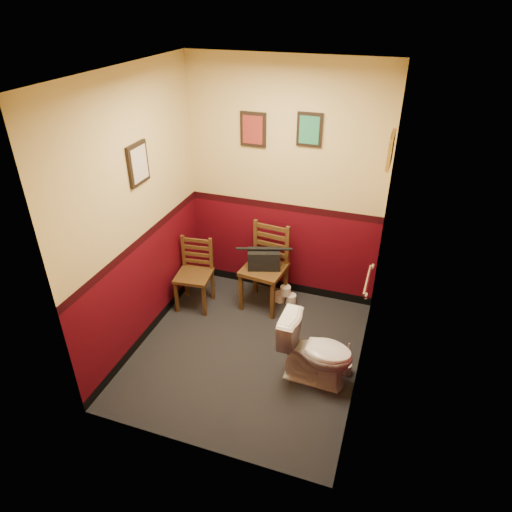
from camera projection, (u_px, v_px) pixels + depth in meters
The scene contains 17 objects.
floor at pixel (248, 351), 4.69m from camera, with size 2.20×2.40×0.00m, color black.
ceiling at pixel (245, 72), 3.32m from camera, with size 2.20×2.40×0.00m, color silver.
wall_back at pixel (284, 187), 4.98m from camera, with size 2.20×2.70×0.00m, color #44050E.
wall_front at pixel (186, 316), 3.03m from camera, with size 2.20×2.70×0.00m, color #44050E.
wall_left at pixel (138, 218), 4.31m from camera, with size 2.40×2.70×0.00m, color #44050E.
wall_right at pixel (374, 256), 3.70m from camera, with size 2.40×2.70×0.00m, color #44050E.
grab_bar at pixel (368, 280), 4.12m from camera, with size 0.05×0.56×0.06m.
framed_print_back_a at pixel (253, 129), 4.76m from camera, with size 0.28×0.04×0.36m.
framed_print_back_b at pixel (310, 130), 4.57m from camera, with size 0.26×0.04×0.34m.
framed_print_left at pixel (138, 164), 4.13m from camera, with size 0.04×0.30×0.38m.
framed_print_right at pixel (391, 150), 3.84m from camera, with size 0.04×0.34×0.28m.
toilet at pixel (316, 351), 4.20m from camera, with size 0.39×0.69×0.68m, color white.
toilet_brush at pixel (346, 368), 4.41m from camera, with size 0.10×0.10×0.37m.
chair_left at pixel (195, 274), 5.20m from camera, with size 0.43×0.43×0.82m.
chair_right at pixel (265, 267), 5.17m from camera, with size 0.50×0.50×0.98m.
handbag at pixel (264, 259), 5.07m from camera, with size 0.39×0.28×0.26m.
tp_stack at pixel (285, 295), 5.38m from camera, with size 0.26×0.13×0.22m.
Camera 1 is at (1.22, -3.32, 3.23)m, focal length 32.00 mm.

